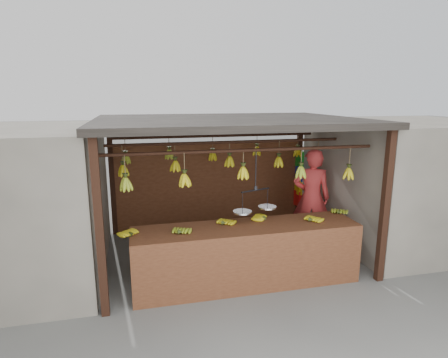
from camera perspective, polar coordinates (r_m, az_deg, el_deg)
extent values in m
plane|color=#5B5B57|center=(6.84, 0.60, -11.24)|extent=(80.00, 80.00, 0.00)
cube|color=black|center=(4.86, -18.43, -7.43)|extent=(0.10, 0.10, 2.30)
cube|color=black|center=(5.99, 23.32, -4.07)|extent=(0.10, 0.10, 2.30)
cube|color=black|center=(7.75, -16.69, 0.04)|extent=(0.10, 0.10, 2.30)
cube|color=black|center=(8.50, 11.30, 1.41)|extent=(0.10, 0.10, 2.30)
cube|color=black|center=(6.27, 0.65, 8.82)|extent=(4.30, 3.30, 0.10)
cylinder|color=black|center=(5.34, 3.27, 4.38)|extent=(4.00, 0.05, 0.05)
cylinder|color=black|center=(6.30, 0.64, 5.65)|extent=(4.00, 0.05, 0.05)
cylinder|color=black|center=(7.27, -1.30, 6.57)|extent=(4.00, 0.05, 0.05)
cube|color=#582F1A|center=(7.94, -2.02, -0.99)|extent=(4.00, 0.06, 1.80)
cube|color=slate|center=(8.10, 26.14, -0.19)|extent=(3.00, 3.00, 2.30)
cube|color=#582F1A|center=(5.53, 3.46, -7.53)|extent=(3.33, 0.74, 0.08)
cube|color=#582F1A|center=(5.36, 4.58, -12.97)|extent=(3.33, 0.04, 0.90)
cube|color=black|center=(5.20, -12.81, -14.60)|extent=(0.07, 0.07, 0.82)
cube|color=black|center=(6.06, 18.92, -10.97)|extent=(0.07, 0.07, 0.82)
cube|color=black|center=(5.78, -12.92, -11.74)|extent=(0.07, 0.07, 0.82)
cube|color=black|center=(6.56, 15.93, -8.92)|extent=(0.07, 0.07, 0.82)
ellipsoid|color=gold|center=(5.25, -13.86, -8.19)|extent=(0.29, 0.30, 0.06)
ellipsoid|color=#92A523|center=(5.20, -6.66, -8.13)|extent=(0.25, 0.29, 0.06)
ellipsoid|color=gold|center=(5.51, 0.02, -6.81)|extent=(0.29, 0.30, 0.06)
ellipsoid|color=gold|center=(5.78, 6.21, -5.96)|extent=(0.30, 0.28, 0.06)
ellipsoid|color=gold|center=(5.80, 13.15, -6.15)|extent=(0.30, 0.29, 0.06)
ellipsoid|color=#92A523|center=(6.28, 17.15, -4.93)|extent=(0.28, 0.30, 0.06)
ellipsoid|color=#92A523|center=(5.15, -14.73, -0.78)|extent=(0.16, 0.16, 0.28)
ellipsoid|color=gold|center=(5.21, -6.01, -0.21)|extent=(0.16, 0.16, 0.28)
ellipsoid|color=gold|center=(5.41, 2.94, 0.93)|extent=(0.16, 0.16, 0.28)
ellipsoid|color=#92A523|center=(5.76, 11.61, 1.02)|extent=(0.16, 0.16, 0.28)
ellipsoid|color=gold|center=(6.15, 18.45, 0.79)|extent=(0.16, 0.16, 0.28)
ellipsoid|color=gold|center=(6.14, -15.10, 1.23)|extent=(0.16, 0.16, 0.28)
ellipsoid|color=gold|center=(6.20, -7.43, 1.97)|extent=(0.16, 0.16, 0.28)
ellipsoid|color=gold|center=(6.40, 0.84, 2.67)|extent=(0.16, 0.16, 0.28)
ellipsoid|color=gold|center=(6.59, 8.33, 2.58)|extent=(0.16, 0.16, 0.28)
ellipsoid|color=gold|center=(6.97, 14.10, 2.83)|extent=(0.16, 0.16, 0.28)
ellipsoid|color=#92A523|center=(7.12, -14.74, 2.97)|extent=(0.16, 0.16, 0.28)
ellipsoid|color=#92A523|center=(7.18, -8.34, 3.74)|extent=(0.16, 0.16, 0.28)
ellipsoid|color=gold|center=(7.35, -1.73, 3.52)|extent=(0.16, 0.16, 0.28)
ellipsoid|color=gold|center=(7.53, 5.03, 4.25)|extent=(0.16, 0.16, 0.28)
ellipsoid|color=gold|center=(7.87, 11.15, 4.02)|extent=(0.16, 0.16, 0.28)
cylinder|color=black|center=(5.44, 4.87, 1.33)|extent=(0.02, 0.02, 0.60)
cylinder|color=black|center=(5.51, 4.82, -1.71)|extent=(0.48, 0.18, 0.02)
cylinder|color=silver|center=(5.46, 2.82, -5.08)|extent=(0.27, 0.27, 0.02)
cylinder|color=silver|center=(5.72, 6.61, -4.32)|extent=(0.27, 0.27, 0.02)
imported|color=#BF3333|center=(7.10, 13.17, -2.80)|extent=(0.79, 0.67, 1.83)
cube|color=#199926|center=(8.29, 11.43, 3.04)|extent=(0.08, 0.26, 0.34)
cube|color=#1426BF|center=(8.35, 11.33, 0.84)|extent=(0.08, 0.26, 0.34)
cube|color=yellow|center=(8.42, 11.25, -1.10)|extent=(0.08, 0.26, 0.34)
cube|color=red|center=(8.48, 11.17, -2.87)|extent=(0.08, 0.26, 0.34)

